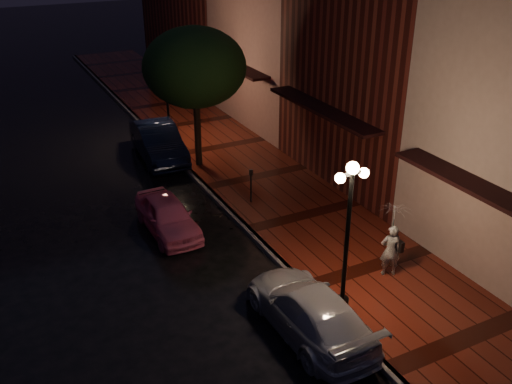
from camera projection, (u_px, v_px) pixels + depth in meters
ground at (249, 233)px, 19.50m from camera, size 120.00×120.00×0.00m
sidewalk at (305, 217)px, 20.38m from camera, size 4.50×60.00×0.15m
curb at (249, 231)px, 19.46m from camera, size 0.25×60.00×0.15m
storefront_mid at (390, 41)px, 21.55m from camera, size 5.00×8.00×11.00m
storefront_far at (285, 33)px, 28.39m from camera, size 5.00×8.00×9.00m
streetlamp_near at (348, 229)px, 14.50m from camera, size 0.96×0.36×4.31m
streetlamp_far at (167, 92)px, 25.70m from camera, size 0.96×0.36×4.31m
street_tree at (195, 70)px, 22.68m from camera, size 4.16×4.16×5.80m
pink_car at (168, 216)px, 19.31m from camera, size 1.51×3.64×1.23m
navy_car at (158, 142)px, 25.14m from camera, size 1.99×4.83×1.56m
silver_car at (309, 311)px, 14.62m from camera, size 1.89×4.54×1.31m
woman_with_umbrella at (393, 229)px, 16.34m from camera, size 0.96×0.98×2.31m
parking_meter at (251, 182)px, 20.96m from camera, size 0.13×0.11×1.30m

